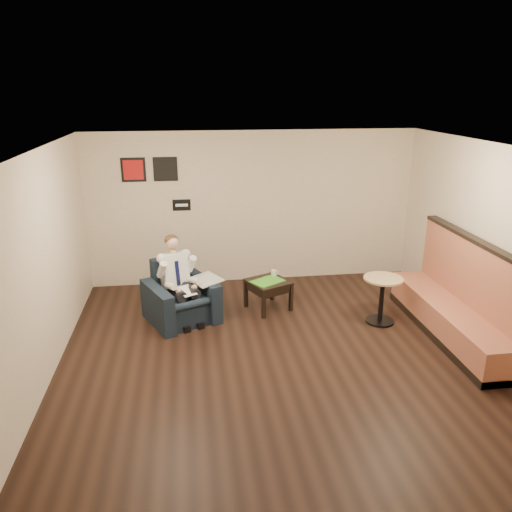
{
  "coord_description": "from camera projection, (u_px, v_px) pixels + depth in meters",
  "views": [
    {
      "loc": [
        -1.18,
        -5.9,
        3.51
      ],
      "look_at": [
        -0.2,
        1.2,
        1.08
      ],
      "focal_mm": 35.0,
      "sensor_mm": 36.0,
      "label": 1
    }
  ],
  "objects": [
    {
      "name": "art_print_left",
      "position": [
        133.0,
        170.0,
        8.65
      ],
      "size": [
        0.42,
        0.03,
        0.42
      ],
      "primitive_type": "cube",
      "color": "red",
      "rests_on": "wall_back"
    },
    {
      "name": "wall_right",
      "position": [
        501.0,
        251.0,
        6.76
      ],
      "size": [
        0.02,
        6.0,
        2.8
      ],
      "primitive_type": "cube",
      "color": "#F1E0C5",
      "rests_on": "ground"
    },
    {
      "name": "smartphone",
      "position": [
        265.0,
        277.0,
        8.35
      ],
      "size": [
        0.17,
        0.11,
        0.01
      ],
      "primitive_type": "cube",
      "rotation": [
        0.0,
        0.0,
        0.26
      ],
      "color": "black",
      "rests_on": "side_table"
    },
    {
      "name": "ceiling",
      "position": [
        286.0,
        150.0,
        5.92
      ],
      "size": [
        6.0,
        6.0,
        0.02
      ],
      "primitive_type": "cube",
      "color": "white",
      "rests_on": "wall_back"
    },
    {
      "name": "newspaper",
      "position": [
        206.0,
        279.0,
        7.85
      ],
      "size": [
        0.6,
        0.64,
        0.01
      ],
      "primitive_type": "cube",
      "rotation": [
        0.0,
        0.0,
        0.48
      ],
      "color": "silver",
      "rests_on": "armchair"
    },
    {
      "name": "wall_front",
      "position": [
        364.0,
        399.0,
        3.55
      ],
      "size": [
        6.0,
        0.02,
        2.8
      ],
      "primitive_type": "cube",
      "color": "#F1E0C5",
      "rests_on": "ground"
    },
    {
      "name": "wall_back",
      "position": [
        253.0,
        208.0,
        9.18
      ],
      "size": [
        6.0,
        0.02,
        2.8
      ],
      "primitive_type": "cube",
      "color": "#F1E0C5",
      "rests_on": "ground"
    },
    {
      "name": "cafe_table",
      "position": [
        381.0,
        300.0,
        7.74
      ],
      "size": [
        0.63,
        0.63,
        0.75
      ],
      "primitive_type": "cylinder",
      "rotation": [
        0.0,
        0.0,
        -0.06
      ],
      "color": "tan",
      "rests_on": "ground"
    },
    {
      "name": "art_print_right",
      "position": [
        165.0,
        169.0,
        8.72
      ],
      "size": [
        0.42,
        0.03,
        0.42
      ],
      "primitive_type": "cube",
      "color": "black",
      "rests_on": "wall_back"
    },
    {
      "name": "green_folder",
      "position": [
        267.0,
        281.0,
        8.15
      ],
      "size": [
        0.61,
        0.57,
        0.01
      ],
      "primitive_type": "cube",
      "rotation": [
        0.0,
        0.0,
        0.57
      ],
      "color": "#4BC828",
      "rests_on": "side_table"
    },
    {
      "name": "armchair",
      "position": [
        181.0,
        292.0,
        7.79
      ],
      "size": [
        1.28,
        1.28,
        0.94
      ],
      "primitive_type": "cube",
      "rotation": [
        0.0,
        0.0,
        0.43
      ],
      "color": "black",
      "rests_on": "ground"
    },
    {
      "name": "ground",
      "position": [
        282.0,
        358.0,
        6.82
      ],
      "size": [
        6.0,
        6.0,
        0.0
      ],
      "primitive_type": "plane",
      "color": "black",
      "rests_on": "ground"
    },
    {
      "name": "seated_man",
      "position": [
        184.0,
        285.0,
        7.63
      ],
      "size": [
        0.94,
        1.09,
        1.29
      ],
      "primitive_type": null,
      "rotation": [
        0.0,
        0.0,
        0.43
      ],
      "color": "white",
      "rests_on": "armchair"
    },
    {
      "name": "side_table",
      "position": [
        268.0,
        295.0,
        8.26
      ],
      "size": [
        0.81,
        0.81,
        0.5
      ],
      "primitive_type": "cube",
      "rotation": [
        0.0,
        0.0,
        0.43
      ],
      "color": "black",
      "rests_on": "ground"
    },
    {
      "name": "seating_sign",
      "position": [
        182.0,
        205.0,
        8.96
      ],
      "size": [
        0.32,
        0.02,
        0.2
      ],
      "primitive_type": "cube",
      "color": "black",
      "rests_on": "wall_back"
    },
    {
      "name": "lap_papers",
      "position": [
        187.0,
        291.0,
        7.57
      ],
      "size": [
        0.33,
        0.37,
        0.01
      ],
      "primitive_type": "cube",
      "rotation": [
        0.0,
        0.0,
        0.5
      ],
      "color": "white",
      "rests_on": "seated_man"
    },
    {
      "name": "wall_left",
      "position": [
        38.0,
        273.0,
        5.98
      ],
      "size": [
        0.02,
        6.0,
        2.8
      ],
      "primitive_type": "cube",
      "color": "#F1E0C5",
      "rests_on": "ground"
    },
    {
      "name": "banquette",
      "position": [
        454.0,
        290.0,
        7.22
      ],
      "size": [
        0.67,
        2.83,
        1.45
      ],
      "primitive_type": "cube",
      "color": "#AD5D43",
      "rests_on": "ground"
    },
    {
      "name": "coffee_mug",
      "position": [
        274.0,
        273.0,
        8.37
      ],
      "size": [
        0.12,
        0.12,
        0.1
      ],
      "primitive_type": "cylinder",
      "rotation": [
        0.0,
        0.0,
        0.43
      ],
      "color": "white",
      "rests_on": "side_table"
    }
  ]
}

